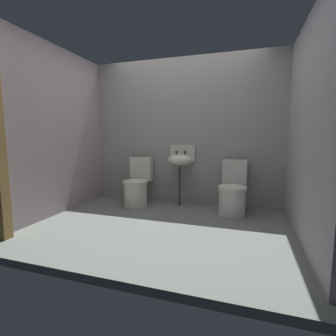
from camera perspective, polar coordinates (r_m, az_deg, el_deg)
The scene contains 7 objects.
ground_plane at distance 3.29m, azimuth -1.51°, elevation -13.50°, with size 3.57×2.61×0.08m, color slate.
wall_back at distance 4.18m, azimuth 3.70°, elevation 8.27°, with size 3.57×0.10×2.40m, color gray.
wall_left at distance 4.00m, azimuth -23.94°, elevation 7.72°, with size 0.10×2.41×2.40m, color #9C8D93.
wall_right at distance 3.07m, azimuth 29.66°, elevation 7.74°, with size 0.10×2.41×2.40m, color gray.
toilet_left at distance 4.11m, azimuth -7.10°, elevation -4.08°, with size 0.43×0.61×0.78m.
toilet_right at distance 3.74m, azimuth 14.77°, elevation -5.38°, with size 0.42×0.61×0.78m.
sink at distance 3.99m, azimuth 2.84°, elevation 1.92°, with size 0.42×0.35×0.99m.
Camera 1 is at (1.02, -2.90, 1.12)m, focal length 26.36 mm.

